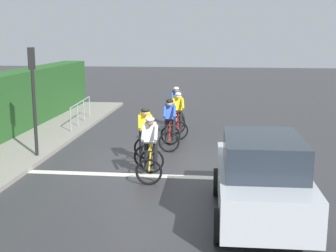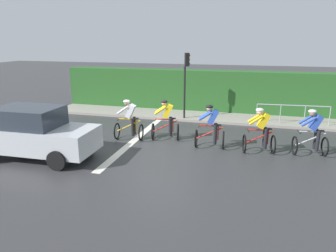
# 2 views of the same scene
# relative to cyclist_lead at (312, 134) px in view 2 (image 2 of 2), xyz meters

# --- Properties ---
(ground_plane) EXTENTS (80.00, 80.00, 0.00)m
(ground_plane) POSITION_rel_cyclist_lead_xyz_m (-0.11, -5.56, -0.80)
(ground_plane) COLOR #333335
(sidewalk_kerb) EXTENTS (2.80, 18.51, 0.12)m
(sidewalk_kerb) POSITION_rel_cyclist_lead_xyz_m (-4.80, -3.56, -0.74)
(sidewalk_kerb) COLOR gray
(sidewalk_kerb) RESTS_ON ground
(stone_wall_low) EXTENTS (0.44, 18.51, 0.58)m
(stone_wall_low) POSITION_rel_cyclist_lead_xyz_m (-5.70, -3.56, -0.51)
(stone_wall_low) COLOR gray
(stone_wall_low) RESTS_ON ground
(hedge_wall) EXTENTS (1.10, 18.51, 2.32)m
(hedge_wall) POSITION_rel_cyclist_lead_xyz_m (-6.00, -3.56, 0.36)
(hedge_wall) COLOR #265623
(hedge_wall) RESTS_ON ground
(road_marking_stop_line) EXTENTS (7.00, 0.30, 0.01)m
(road_marking_stop_line) POSITION_rel_cyclist_lead_xyz_m (-0.11, -6.61, -0.79)
(road_marking_stop_line) COLOR silver
(road_marking_stop_line) RESTS_ON ground
(cyclist_lead) EXTENTS (0.82, 1.16, 1.66)m
(cyclist_lead) POSITION_rel_cyclist_lead_xyz_m (0.00, 0.00, 0.00)
(cyclist_lead) COLOR black
(cyclist_lead) RESTS_ON ground
(cyclist_second) EXTENTS (0.85, 1.18, 1.66)m
(cyclist_second) POSITION_rel_cyclist_lead_xyz_m (0.23, -1.73, 0.00)
(cyclist_second) COLOR black
(cyclist_second) RESTS_ON ground
(cyclist_mid) EXTENTS (0.75, 1.12, 1.66)m
(cyclist_mid) POSITION_rel_cyclist_lead_xyz_m (0.14, -3.51, 0.00)
(cyclist_mid) COLOR black
(cyclist_mid) RESTS_ON ground
(cyclist_fourth) EXTENTS (0.86, 1.19, 1.66)m
(cyclist_fourth) POSITION_rel_cyclist_lead_xyz_m (-0.38, -5.38, 0.00)
(cyclist_fourth) COLOR black
(cyclist_fourth) RESTS_ON ground
(cyclist_trailing) EXTENTS (0.76, 1.13, 1.66)m
(cyclist_trailing) POSITION_rel_cyclist_lead_xyz_m (-0.01, -6.82, 0.00)
(cyclist_trailing) COLOR black
(cyclist_trailing) RESTS_ON ground
(car_silver) EXTENTS (1.95, 4.13, 1.76)m
(car_silver) POSITION_rel_cyclist_lead_xyz_m (2.63, -9.23, 0.08)
(car_silver) COLOR #B7BCC1
(car_silver) RESTS_ON ground
(traffic_light_near_crossing) EXTENTS (0.27, 0.29, 3.34)m
(traffic_light_near_crossing) POSITION_rel_cyclist_lead_xyz_m (-3.73, -5.30, 1.43)
(traffic_light_near_crossing) COLOR black
(traffic_light_near_crossing) RESTS_ON ground
(pedestrian_railing_kerbside) EXTENTS (0.26, 3.28, 1.03)m
(pedestrian_railing_kerbside) POSITION_rel_cyclist_lead_xyz_m (-3.90, -0.21, -0.02)
(pedestrian_railing_kerbside) COLOR #999EA3
(pedestrian_railing_kerbside) RESTS_ON ground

